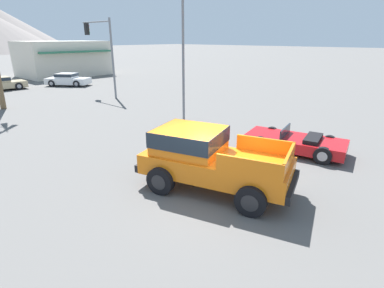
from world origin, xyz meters
The scene contains 7 objects.
ground_plane centered at (0.00, 0.00, 0.00)m, with size 320.00×320.00×0.00m, color #5B5956.
orange_pickup_truck centered at (0.16, 0.24, 1.08)m, with size 3.25×5.15×1.89m.
red_convertible_car centered at (5.14, -0.54, 0.41)m, with size 2.46×4.26×1.01m.
parked_car_white centered at (7.67, 24.29, 0.62)m, with size 3.81×4.40×1.23m.
traffic_light_main centered at (7.02, 16.57, 4.16)m, with size 0.38×3.85×5.97m.
street_lamp_post centered at (5.81, 6.56, 4.96)m, with size 0.90×0.24×8.35m.
storefront_building centered at (11.67, 33.01, 2.09)m, with size 9.75×7.65×4.17m.
Camera 1 is at (-6.62, -5.24, 4.58)m, focal length 28.00 mm.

